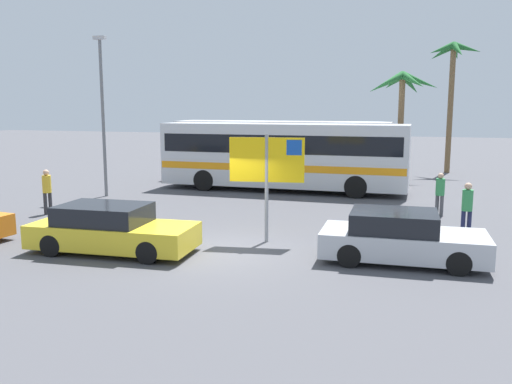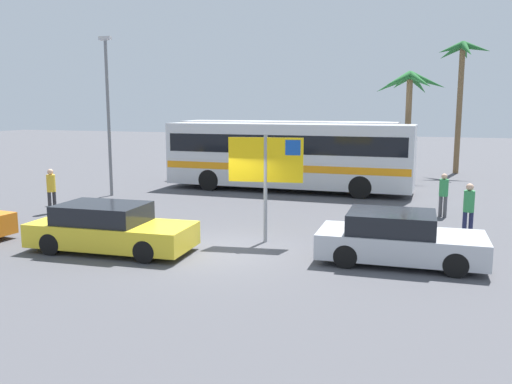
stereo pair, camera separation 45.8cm
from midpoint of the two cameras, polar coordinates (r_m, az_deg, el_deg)
The scene contains 12 objects.
ground at distance 15.21m, azimuth -4.78°, elevation -6.26°, with size 120.00×120.00×0.00m, color #4C4C51.
bus_front_coach at distance 25.61m, azimuth 2.33°, elevation 4.09°, with size 11.53×2.45×3.17m.
bus_rear_coach at distance 29.27m, azimuth 2.22°, elevation 4.71°, with size 11.53×2.45×3.17m.
ferry_sign at distance 15.80m, azimuth 0.47°, elevation 2.95°, with size 2.19×0.37×3.20m.
car_silver at distance 14.48m, azimuth 14.08°, elevation -4.69°, with size 4.23×2.02×1.32m.
car_yellow at distance 15.56m, azimuth -15.84°, elevation -3.81°, with size 4.62×2.04×1.32m.
pedestrian_near_sign at distance 21.64m, azimuth -21.69°, elevation 0.39°, with size 0.32×0.32×1.67m.
pedestrian_crossing_lot at distance 17.75m, azimuth 20.63°, elevation -1.30°, with size 0.32×0.32×1.69m.
pedestrian_by_bus at distance 20.79m, azimuth 18.19°, elevation 0.11°, with size 0.32×0.32×1.60m.
lamp_post_left_side at distance 24.92m, azimuth -16.33°, elevation 8.25°, with size 0.56×0.20×6.96m.
palm_tree_seaside at distance 34.45m, azimuth 19.54°, elevation 11.90°, with size 3.05×2.99×7.69m.
palm_tree_inland at distance 30.64m, azimuth 14.67°, elevation 10.19°, with size 3.75×3.44×5.83m.
Camera 1 is at (5.30, -13.66, 4.02)m, focal length 38.05 mm.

